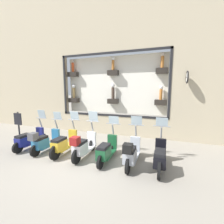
% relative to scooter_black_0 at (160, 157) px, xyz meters
% --- Properties ---
extents(ground_plane, '(120.00, 120.00, 0.00)m').
position_rel_scooter_black_0_xyz_m(ground_plane, '(-0.19, 2.82, -0.45)').
color(ground_plane, gray).
extents(building_facade, '(1.21, 36.00, 8.95)m').
position_rel_scooter_black_0_xyz_m(building_facade, '(3.41, 2.82, 4.13)').
color(building_facade, tan).
rests_on(building_facade, ground_plane).
extents(scooter_black_0, '(1.81, 0.61, 1.60)m').
position_rel_scooter_black_0_xyz_m(scooter_black_0, '(0.00, 0.00, 0.00)').
color(scooter_black_0, black).
rests_on(scooter_black_0, ground_plane).
extents(scooter_silver_1, '(1.80, 0.61, 1.60)m').
position_rel_scooter_black_0_xyz_m(scooter_silver_1, '(-0.07, 0.93, 0.03)').
color(scooter_silver_1, black).
rests_on(scooter_silver_1, ground_plane).
extents(scooter_green_2, '(1.79, 0.60, 1.55)m').
position_rel_scooter_black_0_xyz_m(scooter_green_2, '(-0.01, 1.86, -0.03)').
color(scooter_green_2, black).
rests_on(scooter_green_2, ground_plane).
extents(scooter_white_3, '(1.81, 0.61, 1.70)m').
position_rel_scooter_black_0_xyz_m(scooter_white_3, '(-0.06, 2.79, 0.04)').
color(scooter_white_3, black).
rests_on(scooter_white_3, ground_plane).
extents(scooter_yellow_4, '(1.81, 0.60, 1.65)m').
position_rel_scooter_black_0_xyz_m(scooter_yellow_4, '(0.00, 3.71, 0.00)').
color(scooter_yellow_4, black).
rests_on(scooter_yellow_4, ground_plane).
extents(scooter_teal_5, '(1.79, 0.61, 1.59)m').
position_rel_scooter_black_0_xyz_m(scooter_teal_5, '(-0.07, 4.64, 0.02)').
color(scooter_teal_5, black).
rests_on(scooter_teal_5, ground_plane).
extents(scooter_navy_6, '(1.79, 0.61, 1.64)m').
position_rel_scooter_black_0_xyz_m(scooter_navy_6, '(-0.01, 5.57, -0.02)').
color(scooter_navy_6, black).
rests_on(scooter_navy_6, ground_plane).
extents(shop_sign_post, '(0.36, 0.45, 1.58)m').
position_rel_scooter_black_0_xyz_m(shop_sign_post, '(0.18, 6.36, 0.40)').
color(shop_sign_post, '#232326').
rests_on(shop_sign_post, ground_plane).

